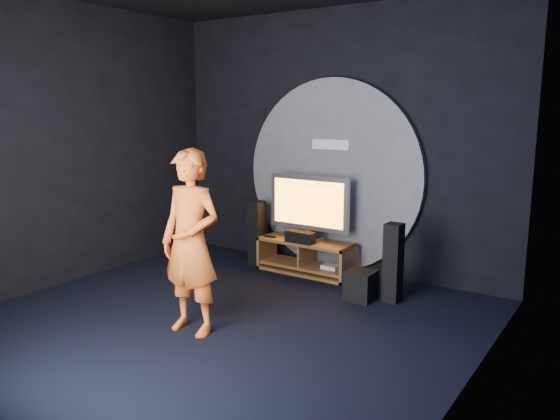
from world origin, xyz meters
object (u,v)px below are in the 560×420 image
Objects in this scene: player at (191,242)px; tv at (309,205)px; tower_speaker_right at (393,263)px; media_console at (306,259)px; subwoofer at (361,285)px; tower_speaker_left at (257,233)px.

tv is at bearing 89.09° from player.
tower_speaker_right is (1.40, -0.45, -0.47)m from tv.
media_console is 1.45× the size of tower_speaker_right.
subwoofer is at bearing 57.59° from player.
tower_speaker_left is (-0.79, -0.05, 0.26)m from media_console.
subwoofer is (1.08, -0.61, -0.75)m from tv.
media_console is 1.47m from tower_speaker_right.
player is (-1.31, -1.93, 0.46)m from tower_speaker_right.
tower_speaker_right is at bearing 52.70° from player.
media_console is at bearing 153.17° from subwoofer.
media_console is 3.83× the size of subwoofer.
tower_speaker_left is at bearing -171.22° from tv.
player is at bearing -124.27° from tower_speaker_right.
tower_speaker_left is 1.00× the size of tower_speaker_right.
media_console is 1.45× the size of tower_speaker_left.
subwoofer is 0.19× the size of player.
tower_speaker_right is at bearing 26.92° from subwoofer.
tower_speaker_left is at bearing 171.46° from tower_speaker_right.
player reaches higher than tv.
tv is 1.54m from tower_speaker_right.
subwoofer is at bearing -26.83° from media_console.
subwoofer is (1.07, -0.54, -0.02)m from media_console.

